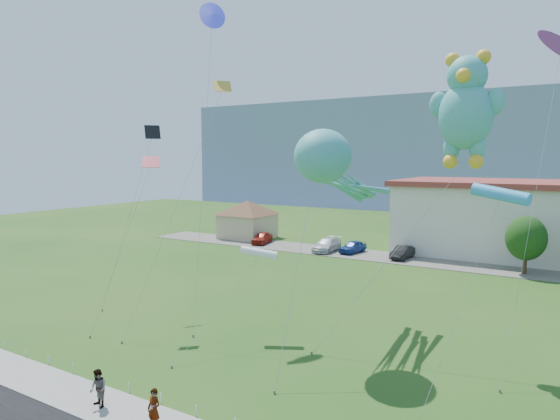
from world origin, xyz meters
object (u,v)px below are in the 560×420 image
Objects in this scene: pedestrian_right at (98,389)px; octopus_kite at (331,167)px; pedestrian_left at (154,409)px; parked_car_white at (327,245)px; parked_car_blue at (353,247)px; teddy_bear_kite at (466,107)px; parked_car_black at (402,252)px; pavilion at (247,216)px; parked_car_red at (262,238)px.

pedestrian_right is 0.13× the size of octopus_kite.
parked_car_white is (-10.94, 37.73, -0.13)m from pedestrian_left.
parked_car_blue is 0.24× the size of teddy_bear_kite.
pedestrian_right is 0.32× the size of parked_car_white.
pedestrian_left is at bearing -75.95° from parked_car_white.
pedestrian_right is 22.74m from teddy_bear_kite.
teddy_bear_kite is (10.44, -22.94, 12.69)m from parked_car_black.
pavilion is 42.95m from teddy_bear_kite.
teddy_bear_kite is at bearing -51.79° from parked_car_red.
octopus_kite reaches higher than parked_car_red.
parked_car_red is 1.05× the size of parked_car_blue.
pavilion is 5.57× the size of pedestrian_left.
pavilion is at bearing 141.50° from teddy_bear_kite.
teddy_bear_kite reaches higher than pedestrian_left.
parked_car_red is 1.02× the size of parked_car_black.
parked_car_white is 0.40× the size of octopus_kite.
pedestrian_left is 3.33m from pedestrian_right.
parked_car_black is (22.18, -3.00, -2.29)m from pavilion.
pedestrian_right is at bearing -127.53° from teddy_bear_kite.
parked_car_white is (9.19, -0.45, 0.02)m from parked_car_red.
parked_car_red is 12.13m from parked_car_blue.
octopus_kite is at bearing -158.90° from teddy_bear_kite.
pavilion is 2.20× the size of parked_car_red.
octopus_kite is (3.74, -25.53, 9.43)m from parked_car_black.
parked_car_red is at bearing -177.87° from parked_car_black.
teddy_bear_kite is (6.69, 2.58, 3.25)m from octopus_kite.
pedestrian_right is (21.05, -41.01, -2.10)m from pavilion.
parked_car_black is (17.94, -0.13, -0.04)m from parked_car_red.
pedestrian_right is 38.61m from parked_car_blue.
octopus_kite reaches higher than parked_car_black.
parked_car_red is at bearing 140.88° from teddy_bear_kite.
parked_car_red is at bearing 175.07° from parked_car_white.
pedestrian_right is 38.45m from parked_car_white.
parked_car_black is at bearing 101.72° from pedestrian_right.
teddy_bear_kite is at bearing 21.10° from octopus_kite.
parked_car_blue is 0.97× the size of parked_car_black.
parked_car_black is 0.25× the size of teddy_bear_kite.
parked_car_white is at bearing 130.29° from teddy_bear_kite.
parked_car_blue is (-4.68, 38.33, -0.19)m from pedestrian_right.
pedestrian_left is at bearing 12.71° from pedestrian_right.
parked_car_blue is (16.37, -2.68, -2.29)m from pavilion.
parked_car_blue is (12.13, 0.19, -0.04)m from parked_car_red.
parked_car_blue is at bearing 100.56° from pedestrian_left.
parked_car_red is at bearing 116.58° from pedestrian_left.
parked_car_white is 1.28× the size of parked_car_blue.
pedestrian_right is at bearing -89.16° from parked_car_black.
pavilion is 5.59m from parked_car_red.
parked_car_red is at bearing 130.20° from octopus_kite.
parked_car_red is 0.26× the size of teddy_bear_kite.
teddy_bear_kite is at bearing 60.17° from pedestrian_left.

